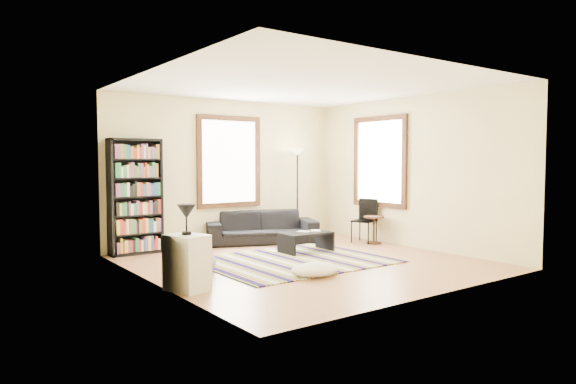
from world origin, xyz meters
TOP-DOWN VIEW (x-y plane):
  - floor at (0.00, 0.00)m, footprint 5.00×5.00m
  - ceiling at (0.00, 0.00)m, footprint 5.00×5.00m
  - wall_back at (0.00, 2.55)m, footprint 5.00×0.10m
  - wall_front at (0.00, -2.55)m, footprint 5.00×0.10m
  - wall_left at (-2.55, 0.00)m, footprint 0.10×5.00m
  - wall_right at (2.55, 0.00)m, footprint 0.10×5.00m
  - window_back at (0.00, 2.47)m, footprint 1.20×0.06m
  - window_right at (2.47, 0.80)m, footprint 0.06×1.20m
  - rug at (-0.11, 0.20)m, footprint 2.87×2.30m
  - sofa at (0.48, 2.05)m, footprint 2.31×1.59m
  - bookshelf at (-1.94, 2.32)m, footprint 0.90×0.30m
  - coffee_table at (0.53, 0.69)m, footprint 1.03×0.83m
  - book_a at (0.43, 0.69)m, footprint 0.25×0.22m
  - book_b at (0.68, 0.74)m, footprint 0.27×0.28m
  - floor_cushion at (-0.50, -0.84)m, footprint 0.74×0.56m
  - floor_lamp at (1.44, 2.15)m, footprint 0.39×0.39m
  - side_table at (2.20, 0.68)m, footprint 0.44×0.44m
  - folding_chair at (2.15, 0.90)m, footprint 0.53×0.52m
  - white_cabinet at (-2.30, -0.52)m, footprint 0.50×0.59m
  - table_lamp at (-2.30, -0.52)m, footprint 0.30×0.30m
  - dog at (-1.64, 0.31)m, footprint 0.54×0.61m

SIDE VIEW (x-z plane):
  - floor at x=0.00m, z-range -0.10..0.00m
  - rug at x=-0.11m, z-range 0.00..0.02m
  - floor_cushion at x=-0.50m, z-range 0.00..0.18m
  - coffee_table at x=0.53m, z-range 0.00..0.36m
  - dog at x=-1.64m, z-range 0.00..0.50m
  - side_table at x=2.20m, z-range 0.00..0.54m
  - sofa at x=0.48m, z-range 0.00..0.63m
  - white_cabinet at x=-2.30m, z-range 0.00..0.70m
  - book_b at x=0.68m, z-range 0.36..0.38m
  - book_a at x=0.43m, z-range 0.36..0.38m
  - folding_chair at x=2.15m, z-range 0.00..0.86m
  - table_lamp at x=-2.30m, z-range 0.70..1.08m
  - floor_lamp at x=1.44m, z-range 0.00..1.86m
  - bookshelf at x=-1.94m, z-range 0.00..2.00m
  - wall_back at x=0.00m, z-range 0.00..2.80m
  - wall_front at x=0.00m, z-range 0.00..2.80m
  - wall_left at x=-2.55m, z-range 0.00..2.80m
  - wall_right at x=2.55m, z-range 0.00..2.80m
  - window_back at x=0.00m, z-range 0.80..2.40m
  - window_right at x=2.47m, z-range 0.80..2.40m
  - ceiling at x=0.00m, z-range 2.80..2.90m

